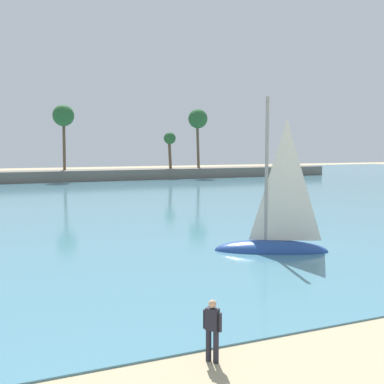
% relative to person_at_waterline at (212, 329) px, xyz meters
% --- Properties ---
extents(sea, '(220.00, 107.35, 0.06)m').
position_rel_person_at_waterline_xyz_m(sea, '(0.93, 54.33, -0.86)').
color(sea, teal).
rests_on(sea, ground).
extents(palm_headland, '(108.88, 6.07, 12.82)m').
position_rel_person_at_waterline_xyz_m(palm_headland, '(-1.39, 68.07, 1.42)').
color(palm_headland, slate).
rests_on(palm_headland, ground).
extents(person_at_waterline, '(0.36, 0.46, 1.67)m').
position_rel_person_at_waterline_xyz_m(person_at_waterline, '(0.00, 0.00, 0.00)').
color(person_at_waterline, '#23232D').
rests_on(person_at_waterline, ground).
extents(sailboat_near_shore, '(6.21, 4.35, 8.77)m').
position_rel_person_at_waterline_xyz_m(sailboat_near_shore, '(8.52, 10.25, -0.04)').
color(sailboat_near_shore, '#234793').
rests_on(sailboat_near_shore, sea).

